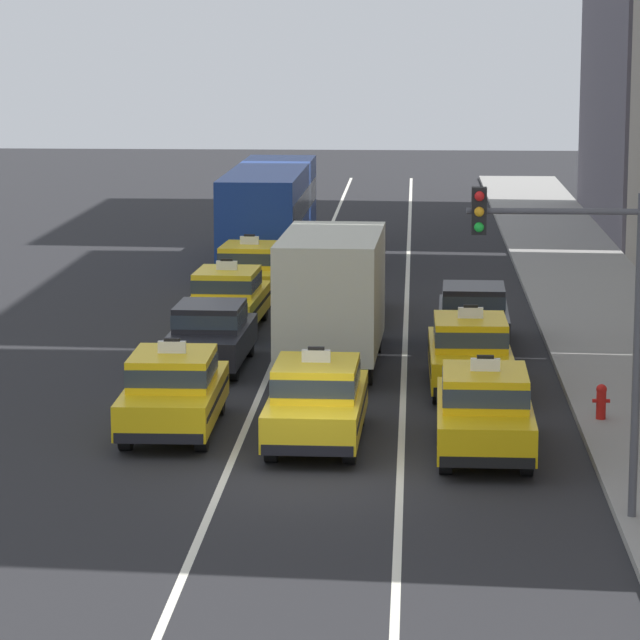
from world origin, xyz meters
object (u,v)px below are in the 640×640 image
(taxi_right_nearest, at_px, (484,410))
(taxi_left_nearest, at_px, (173,390))
(taxi_center_third, at_px, (343,285))
(sedan_right_third, at_px, (473,314))
(fire_hydrant, at_px, (601,400))
(taxi_left_fourth, at_px, (250,270))
(taxi_center_nearest, at_px, (317,400))
(taxi_left_third, at_px, (228,298))
(taxi_right_second, at_px, (470,351))
(traffic_light_pole, at_px, (579,296))
(box_truck_center_second, at_px, (334,291))
(sedan_left_second, at_px, (210,333))
(bus_left_fifth, at_px, (270,208))

(taxi_right_nearest, bearing_deg, taxi_left_nearest, 167.26)
(taxi_center_third, xyz_separation_m, sedan_right_third, (3.52, -4.26, -0.03))
(fire_hydrant, bearing_deg, taxi_left_fourth, 119.27)
(taxi_center_nearest, xyz_separation_m, taxi_right_nearest, (3.26, -0.66, 0.00))
(fire_hydrant, bearing_deg, taxi_left_third, 130.42)
(taxi_right_second, distance_m, traffic_light_pole, 10.77)
(traffic_light_pole, bearing_deg, taxi_center_nearest, 131.54)
(taxi_center_nearest, distance_m, box_truck_center_second, 7.91)
(taxi_left_third, height_order, traffic_light_pole, traffic_light_pole)
(sedan_left_second, bearing_deg, taxi_center_third, 68.87)
(sedan_left_second, height_order, taxi_right_second, taxi_right_second)
(traffic_light_pole, bearing_deg, box_truck_center_second, 109.49)
(taxi_center_nearest, xyz_separation_m, taxi_right_second, (3.16, 5.12, 0.00))
(taxi_center_third, height_order, traffic_light_pole, traffic_light_pole)
(taxi_center_nearest, distance_m, traffic_light_pole, 7.48)
(taxi_left_fourth, distance_m, fire_hydrant, 17.96)
(bus_left_fifth, height_order, sedan_right_third, bus_left_fifth)
(taxi_center_third, distance_m, sedan_right_third, 5.53)
(taxi_right_second, relative_size, traffic_light_pole, 0.82)
(sedan_right_third, bearing_deg, taxi_left_nearest, -123.62)
(taxi_left_nearest, bearing_deg, bus_left_fifth, 90.52)
(box_truck_center_second, distance_m, taxi_right_nearest, 9.18)
(taxi_center_nearest, relative_size, sedan_right_third, 1.06)
(sedan_left_second, relative_size, bus_left_fifth, 0.39)
(taxi_left_nearest, relative_size, taxi_right_nearest, 1.00)
(taxi_left_fourth, xyz_separation_m, traffic_light_pole, (7.58, -22.59, 2.94))
(taxi_left_third, height_order, taxi_left_fourth, same)
(fire_hydrant, bearing_deg, taxi_center_third, 114.66)
(taxi_left_nearest, distance_m, taxi_right_second, 7.51)
(box_truck_center_second, height_order, taxi_center_third, box_truck_center_second)
(taxi_right_nearest, xyz_separation_m, taxi_right_second, (-0.10, 5.77, 0.00))
(sedan_left_second, bearing_deg, box_truck_center_second, 13.44)
(sedan_left_second, xyz_separation_m, taxi_left_third, (-0.15, 5.04, 0.03))
(taxi_left_fourth, height_order, taxi_center_third, same)
(taxi_left_fourth, xyz_separation_m, sedan_right_third, (6.44, -7.15, -0.03))
(taxi_right_second, xyz_separation_m, fire_hydrant, (2.59, -3.34, -0.33))
(taxi_center_nearest, relative_size, box_truck_center_second, 0.65)
(bus_left_fifth, height_order, taxi_right_nearest, bus_left_fifth)
(fire_hydrant, relative_size, traffic_light_pole, 0.13)
(taxi_left_third, bearing_deg, taxi_center_nearest, -75.65)
(taxi_right_second, bearing_deg, fire_hydrant, -52.15)
(box_truck_center_second, relative_size, traffic_light_pole, 1.26)
(taxi_right_second, bearing_deg, sedan_left_second, 161.57)
(taxi_center_nearest, bearing_deg, box_truck_center_second, 90.33)
(sedan_right_third, height_order, fire_hydrant, sedan_right_third)
(box_truck_center_second, xyz_separation_m, taxi_center_third, (-0.07, 6.70, -0.90))
(taxi_left_third, bearing_deg, taxi_right_second, -48.43)
(taxi_left_third, distance_m, sedan_right_third, 6.80)
(sedan_right_third, bearing_deg, fire_hydrant, -74.62)
(taxi_right_nearest, distance_m, traffic_light_pole, 5.52)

